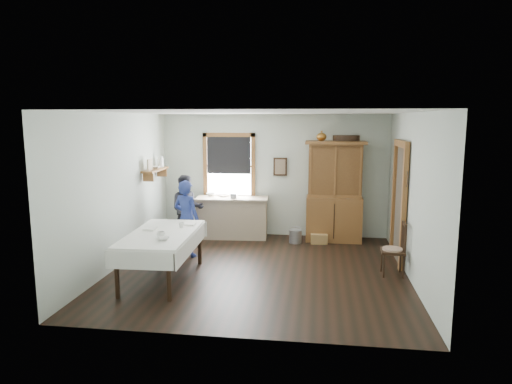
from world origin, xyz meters
TOP-DOWN VIEW (x-y plane):
  - room at (0.00, 0.00)m, footprint 5.01×5.01m
  - window at (-1.00, 2.46)m, footprint 1.18×0.07m
  - doorway at (2.46, 0.85)m, footprint 0.09×1.14m
  - wall_shelf at (-2.37, 1.54)m, footprint 0.24×1.00m
  - framed_picture at (0.15, 2.46)m, footprint 0.30×0.04m
  - rug_beater at (2.45, 0.30)m, footprint 0.01×0.27m
  - work_counter at (-0.87, 2.12)m, footprint 1.60×0.70m
  - china_hutch at (1.33, 2.17)m, footprint 1.26×0.60m
  - dining_table at (-1.49, -0.66)m, footprint 1.11×2.00m
  - spindle_chair at (2.25, 0.06)m, footprint 0.44×0.44m
  - pail at (0.54, 1.85)m, footprint 0.30×0.30m
  - wicker_basket at (1.03, 1.89)m, footprint 0.36×0.27m
  - woman_blue at (-1.47, 0.64)m, footprint 0.58×0.47m
  - figure_dark at (-1.73, 1.56)m, footprint 0.77×0.67m
  - table_cup_a at (-1.40, -0.98)m, footprint 0.12×0.12m
  - table_cup_b at (-1.28, -0.29)m, footprint 0.11×0.11m
  - table_bowl at (-1.31, -1.10)m, footprint 0.26×0.26m
  - counter_book at (-1.18, 2.21)m, footprint 0.29×0.29m
  - counter_bowl at (-1.38, 2.27)m, footprint 0.23×0.23m
  - shelf_bowl at (-2.37, 1.55)m, footprint 0.22×0.22m

SIDE VIEW (x-z plane):
  - wicker_basket at x=1.03m, z-range 0.00..0.20m
  - pail at x=0.54m, z-range 0.00..0.28m
  - dining_table at x=-1.49m, z-range 0.00..0.78m
  - work_counter at x=-0.87m, z-range 0.00..0.90m
  - spindle_chair at x=2.25m, z-range 0.00..0.91m
  - figure_dark at x=-1.73m, z-range 0.00..1.33m
  - woman_blue at x=-1.47m, z-range 0.00..1.36m
  - table_bowl at x=-1.31m, z-range 0.78..0.83m
  - table_cup_b at x=-1.28m, z-range 0.78..0.87m
  - table_cup_a at x=-1.40m, z-range 0.78..0.88m
  - counter_book at x=-1.18m, z-range 0.90..0.92m
  - counter_bowl at x=-1.38m, z-range 0.90..0.96m
  - china_hutch at x=1.33m, z-range 0.00..2.14m
  - doorway at x=2.46m, z-range 0.05..2.27m
  - room at x=0.00m, z-range 0.00..2.70m
  - framed_picture at x=0.15m, z-range 1.35..1.75m
  - wall_shelf at x=-2.37m, z-range 1.35..1.79m
  - shelf_bowl at x=-2.37m, z-range 1.57..1.62m
  - window at x=-1.00m, z-range 0.88..2.36m
  - rug_beater at x=2.45m, z-range 1.58..1.86m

